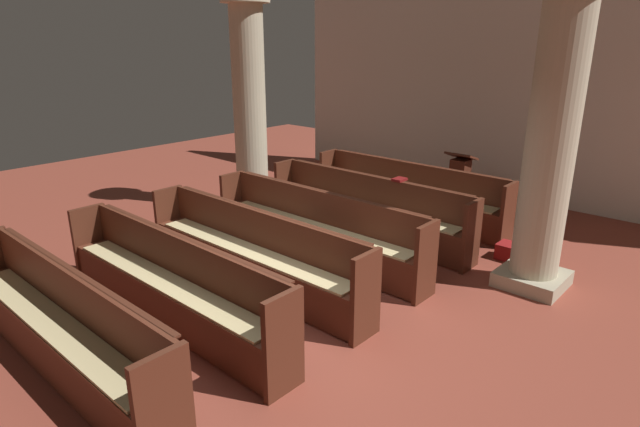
% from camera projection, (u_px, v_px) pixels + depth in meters
% --- Properties ---
extents(ground_plane, '(19.20, 19.20, 0.00)m').
position_uv_depth(ground_plane, '(284.00, 314.00, 5.79)').
color(ground_plane, brown).
extents(back_wall, '(10.00, 0.16, 4.50)m').
position_uv_depth(back_wall, '(523.00, 77.00, 9.37)').
color(back_wall, silver).
rests_on(back_wall, ground).
extents(pew_row_0, '(3.51, 0.46, 0.94)m').
position_uv_depth(pew_row_0, '(407.00, 191.00, 8.67)').
color(pew_row_0, '#562819').
rests_on(pew_row_0, ground).
extents(pew_row_1, '(3.51, 0.46, 0.94)m').
position_uv_depth(pew_row_1, '(366.00, 206.00, 7.86)').
color(pew_row_1, '#562819').
rests_on(pew_row_1, ground).
extents(pew_row_2, '(3.51, 0.47, 0.94)m').
position_uv_depth(pew_row_2, '(316.00, 225.00, 7.06)').
color(pew_row_2, '#562819').
rests_on(pew_row_2, ground).
extents(pew_row_3, '(3.51, 0.46, 0.94)m').
position_uv_depth(pew_row_3, '(252.00, 249.00, 6.26)').
color(pew_row_3, '#562819').
rests_on(pew_row_3, ground).
extents(pew_row_4, '(3.51, 0.46, 0.94)m').
position_uv_depth(pew_row_4, '(170.00, 280.00, 5.46)').
color(pew_row_4, '#562819').
rests_on(pew_row_4, ground).
extents(pew_row_5, '(3.51, 0.47, 0.94)m').
position_uv_depth(pew_row_5, '(59.00, 322.00, 4.65)').
color(pew_row_5, '#562819').
rests_on(pew_row_5, ground).
extents(pillar_aisle_side, '(0.81, 0.81, 3.76)m').
position_uv_depth(pillar_aisle_side, '(553.00, 128.00, 5.85)').
color(pillar_aisle_side, tan).
rests_on(pillar_aisle_side, ground).
extents(pillar_far_side, '(0.81, 0.81, 3.76)m').
position_uv_depth(pillar_far_side, '(249.00, 97.00, 8.90)').
color(pillar_far_side, tan).
rests_on(pillar_far_side, ground).
extents(lectern, '(0.48, 0.45, 1.08)m').
position_uv_depth(lectern, '(459.00, 187.00, 9.04)').
color(lectern, '#411E13').
rests_on(lectern, ground).
extents(hymn_book, '(0.15, 0.21, 0.04)m').
position_uv_depth(hymn_book, '(399.00, 179.00, 7.57)').
color(hymn_book, maroon).
rests_on(hymn_book, pew_row_1).
extents(kneeler_box_red, '(0.43, 0.29, 0.22)m').
position_uv_depth(kneeler_box_red, '(514.00, 253.00, 7.17)').
color(kneeler_box_red, maroon).
rests_on(kneeler_box_red, ground).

